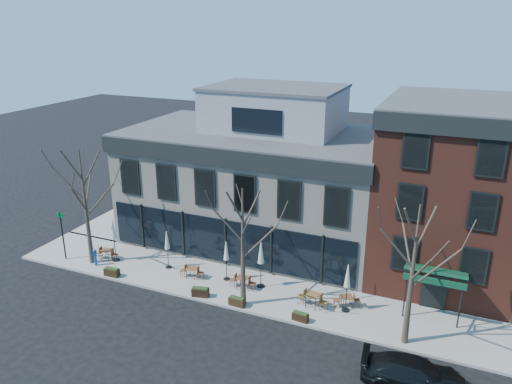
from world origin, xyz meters
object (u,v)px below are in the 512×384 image
at_px(parked_sedan, 414,374).
at_px(umbrella_0, 113,231).
at_px(cafe_set_0, 107,253).
at_px(call_box, 95,257).

xyz_separation_m(parked_sedan, umbrella_0, (-19.95, 4.53, 1.62)).
bearing_deg(cafe_set_0, call_box, -98.28).
height_order(call_box, umbrella_0, umbrella_0).
relative_size(parked_sedan, cafe_set_0, 2.80).
bearing_deg(parked_sedan, call_box, 74.42).
relative_size(cafe_set_0, umbrella_0, 0.55).
bearing_deg(cafe_set_0, umbrella_0, 8.75).
relative_size(call_box, umbrella_0, 0.39).
relative_size(call_box, cafe_set_0, 0.71).
bearing_deg(call_box, umbrella_0, 53.09).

